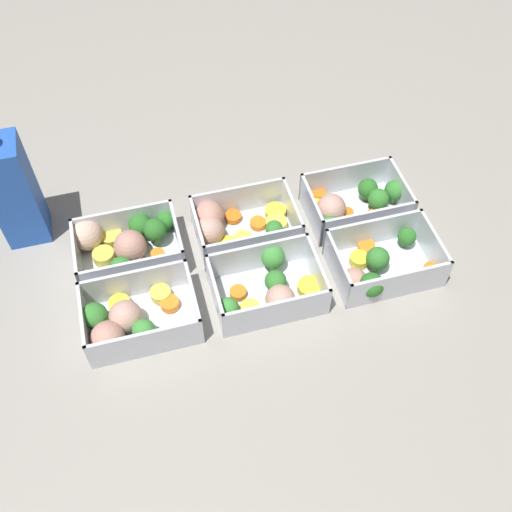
% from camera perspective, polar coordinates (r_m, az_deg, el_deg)
% --- Properties ---
extents(ground_plane, '(4.00, 4.00, 0.00)m').
position_cam_1_polar(ground_plane, '(0.96, 0.00, -0.76)').
color(ground_plane, gray).
extents(container_near_left, '(0.16, 0.11, 0.06)m').
position_cam_1_polar(container_near_left, '(0.89, -12.07, -5.97)').
color(container_near_left, silver).
rests_on(container_near_left, ground_plane).
extents(container_near_center, '(0.17, 0.12, 0.06)m').
position_cam_1_polar(container_near_center, '(0.90, 1.20, -3.07)').
color(container_near_center, silver).
rests_on(container_near_center, ground_plane).
extents(container_near_right, '(0.17, 0.13, 0.06)m').
position_cam_1_polar(container_near_right, '(0.95, 11.71, -0.77)').
color(container_near_right, silver).
rests_on(container_near_right, ground_plane).
extents(container_far_left, '(0.17, 0.13, 0.06)m').
position_cam_1_polar(container_far_left, '(0.97, -12.39, 1.20)').
color(container_far_left, silver).
rests_on(container_far_left, ground_plane).
extents(container_far_center, '(0.17, 0.12, 0.06)m').
position_cam_1_polar(container_far_center, '(0.98, -2.09, 2.93)').
color(container_far_center, silver).
rests_on(container_far_center, ground_plane).
extents(container_far_right, '(0.17, 0.12, 0.06)m').
position_cam_1_polar(container_far_right, '(1.02, 9.20, 4.88)').
color(container_far_right, silver).
rests_on(container_far_right, ground_plane).
extents(juice_carton, '(0.07, 0.07, 0.20)m').
position_cam_1_polar(juice_carton, '(1.00, -22.12, 5.73)').
color(juice_carton, blue).
rests_on(juice_carton, ground_plane).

